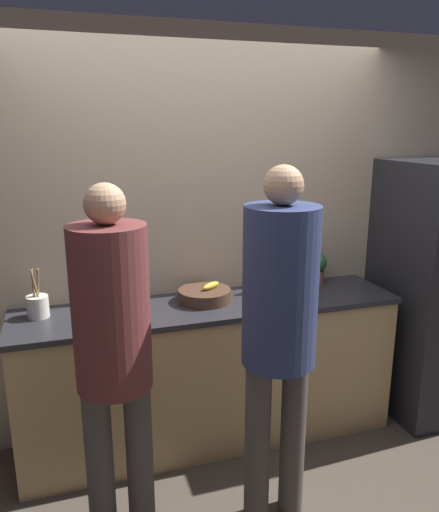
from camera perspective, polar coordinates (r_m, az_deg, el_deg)
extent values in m
plane|color=#4C4238|center=(3.29, 0.76, -22.86)|extent=(14.00, 14.00, 0.00)
cube|color=#C6B293|center=(3.27, -2.55, 2.27)|extent=(5.20, 0.06, 2.60)
cube|color=tan|center=(3.31, -1.07, -13.29)|extent=(2.35, 0.56, 0.90)
cube|color=#28282D|center=(3.11, -1.11, -5.66)|extent=(2.38, 0.59, 0.03)
cube|color=#232328|center=(3.82, 23.44, -3.51)|extent=(0.70, 0.71, 1.78)
cylinder|color=#4C4742|center=(2.63, -13.49, -22.56)|extent=(0.13, 0.13, 0.85)
cylinder|color=#4C4742|center=(2.65, -9.09, -22.11)|extent=(0.13, 0.13, 0.85)
cylinder|color=brown|center=(2.25, -12.30, -5.85)|extent=(0.34, 0.34, 0.75)
sphere|color=tan|center=(2.14, -12.98, 5.83)|extent=(0.18, 0.18, 0.18)
cylinder|color=#4C4742|center=(2.71, 4.35, -20.59)|extent=(0.13, 0.13, 0.88)
cylinder|color=#4C4742|center=(2.78, 8.37, -19.73)|extent=(0.13, 0.13, 0.88)
cylinder|color=navy|center=(2.37, 6.96, -3.51)|extent=(0.36, 0.36, 0.77)
sphere|color=tan|center=(2.26, 7.34, 8.05)|extent=(0.18, 0.18, 0.18)
cylinder|color=#4C3323|center=(3.13, -1.71, -4.49)|extent=(0.33, 0.33, 0.08)
ellipsoid|color=yellow|center=(3.12, -0.99, -3.41)|extent=(0.15, 0.12, 0.04)
cylinder|color=silver|center=(3.04, -20.06, -5.46)|extent=(0.12, 0.12, 0.13)
cylinder|color=#99754C|center=(3.01, -20.50, -3.56)|extent=(0.01, 0.05, 0.24)
cylinder|color=#99754C|center=(3.02, -20.02, -3.49)|extent=(0.03, 0.05, 0.24)
cylinder|color=#99754C|center=(3.00, -20.25, -3.61)|extent=(0.05, 0.01, 0.24)
cylinder|color=red|center=(3.29, 4.74, -2.99)|extent=(0.07, 0.07, 0.14)
cylinder|color=red|center=(3.26, 4.77, -1.44)|extent=(0.03, 0.03, 0.04)
cylinder|color=black|center=(3.25, 4.78, -0.93)|extent=(0.04, 0.04, 0.02)
cylinder|color=#A33D33|center=(3.13, -13.27, -4.86)|extent=(0.09, 0.09, 0.08)
cylinder|color=#9E6042|center=(3.54, 10.95, -2.32)|extent=(0.11, 0.11, 0.09)
sphere|color=#2D6B33|center=(3.52, 11.03, -0.69)|extent=(0.14, 0.14, 0.14)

